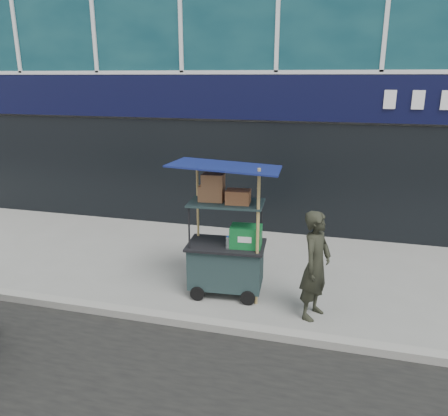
# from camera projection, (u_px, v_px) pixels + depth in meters

# --- Properties ---
(ground) EXTENTS (80.00, 80.00, 0.00)m
(ground) POSITION_uv_depth(u_px,v_px,m) (228.00, 323.00, 6.13)
(ground) COLOR slate
(ground) RESTS_ON ground
(curb) EXTENTS (80.00, 0.18, 0.12)m
(curb) POSITION_uv_depth(u_px,v_px,m) (224.00, 327.00, 5.93)
(curb) COLOR gray
(curb) RESTS_ON ground
(vendor_cart) EXTENTS (1.67, 1.24, 2.15)m
(vendor_cart) POSITION_uv_depth(u_px,v_px,m) (227.00, 249.00, 6.78)
(vendor_cart) COLOR #192B2B
(vendor_cart) RESTS_ON ground
(vendor_man) EXTENTS (0.57, 0.67, 1.58)m
(vendor_man) POSITION_uv_depth(u_px,v_px,m) (316.00, 265.00, 6.10)
(vendor_man) COLOR black
(vendor_man) RESTS_ON ground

